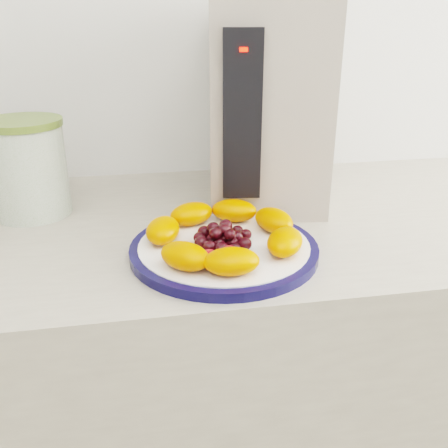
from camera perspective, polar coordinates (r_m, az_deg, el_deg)
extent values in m
cube|color=#ABA18E|center=(1.15, -3.51, -20.86)|extent=(3.50, 0.60, 0.90)
cube|color=olive|center=(1.17, -3.47, -21.92)|extent=(3.48, 0.58, 0.84)
cylinder|color=#0C0D3C|center=(0.77, 0.00, -2.92)|extent=(0.29, 0.29, 0.01)
cylinder|color=white|center=(0.77, 0.00, -2.85)|extent=(0.26, 0.26, 0.02)
cylinder|color=#315912|center=(0.96, -21.47, 5.62)|extent=(0.15, 0.15, 0.16)
cylinder|color=#5B6D2D|center=(0.94, -22.24, 10.66)|extent=(0.16, 0.16, 0.01)
cube|color=#A19689|center=(0.98, 4.66, 13.48)|extent=(0.25, 0.32, 0.36)
cube|color=black|center=(0.82, 2.09, 12.11)|extent=(0.06, 0.03, 0.27)
cube|color=#FF0C05|center=(0.80, 2.25, 19.31)|extent=(0.01, 0.01, 0.01)
ellipsoid|color=#EA5A00|center=(0.81, 5.71, 0.43)|extent=(0.07, 0.09, 0.04)
ellipsoid|color=#EA5A00|center=(0.84, 1.16, 1.56)|extent=(0.09, 0.07, 0.04)
ellipsoid|color=#EA5A00|center=(0.83, -3.74, 1.16)|extent=(0.09, 0.08, 0.04)
ellipsoid|color=#EA5A00|center=(0.77, -7.00, -0.71)|extent=(0.07, 0.09, 0.04)
ellipsoid|color=#EA5A00|center=(0.69, -4.47, -3.67)|extent=(0.09, 0.09, 0.04)
ellipsoid|color=#EA5A00|center=(0.67, 0.86, -4.30)|extent=(0.08, 0.06, 0.04)
ellipsoid|color=#EA5A00|center=(0.73, 6.97, -2.04)|extent=(0.08, 0.09, 0.04)
ellipsoid|color=black|center=(0.76, 0.00, -1.63)|extent=(0.02, 0.02, 0.02)
ellipsoid|color=black|center=(0.76, 1.42, -1.50)|extent=(0.02, 0.02, 0.02)
ellipsoid|color=black|center=(0.78, 0.48, -1.04)|extent=(0.02, 0.02, 0.02)
ellipsoid|color=black|center=(0.77, -0.92, -1.15)|extent=(0.02, 0.02, 0.02)
ellipsoid|color=black|center=(0.76, -1.43, -1.81)|extent=(0.02, 0.02, 0.02)
ellipsoid|color=black|center=(0.74, -0.50, -2.27)|extent=(0.02, 0.02, 0.02)
ellipsoid|color=black|center=(0.75, 0.95, -2.16)|extent=(0.02, 0.02, 0.02)
ellipsoid|color=black|center=(0.78, 2.51, -1.20)|extent=(0.02, 0.02, 0.02)
ellipsoid|color=black|center=(0.79, 1.55, -0.77)|extent=(0.02, 0.02, 0.02)
ellipsoid|color=black|center=(0.79, 0.23, -0.49)|extent=(0.02, 0.02, 0.02)
ellipsoid|color=black|center=(0.79, -1.15, -0.62)|extent=(0.02, 0.02, 0.02)
ellipsoid|color=black|center=(0.78, -2.26, -0.94)|extent=(0.02, 0.02, 0.02)
ellipsoid|color=black|center=(0.76, -2.80, -1.57)|extent=(0.02, 0.02, 0.02)
ellipsoid|color=black|center=(0.75, -2.61, -2.12)|extent=(0.02, 0.02, 0.02)
ellipsoid|color=black|center=(0.73, -1.67, -2.65)|extent=(0.02, 0.02, 0.02)
ellipsoid|color=black|center=(0.73, -0.25, -2.84)|extent=(0.02, 0.02, 0.02)
ellipsoid|color=black|center=(0.73, 1.25, -2.81)|extent=(0.02, 0.02, 0.02)
ellipsoid|color=black|center=(0.74, 2.38, -2.30)|extent=(0.02, 0.02, 0.02)
ellipsoid|color=black|center=(0.75, 0.00, -0.69)|extent=(0.02, 0.02, 0.02)
ellipsoid|color=black|center=(0.77, 0.18, -0.16)|extent=(0.02, 0.02, 0.02)
ellipsoid|color=black|center=(0.76, -1.23, -0.46)|extent=(0.02, 0.02, 0.02)
ellipsoid|color=black|center=(0.74, -0.97, -1.11)|extent=(0.02, 0.02, 0.02)
ellipsoid|color=black|center=(0.74, 0.67, -1.22)|extent=(0.02, 0.02, 0.02)
ellipsoid|color=red|center=(0.70, -1.72, -3.84)|extent=(0.03, 0.03, 0.02)
ellipsoid|color=red|center=(0.71, 0.52, -3.42)|extent=(0.04, 0.04, 0.02)
ellipsoid|color=red|center=(0.68, -0.29, -4.68)|extent=(0.04, 0.04, 0.02)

